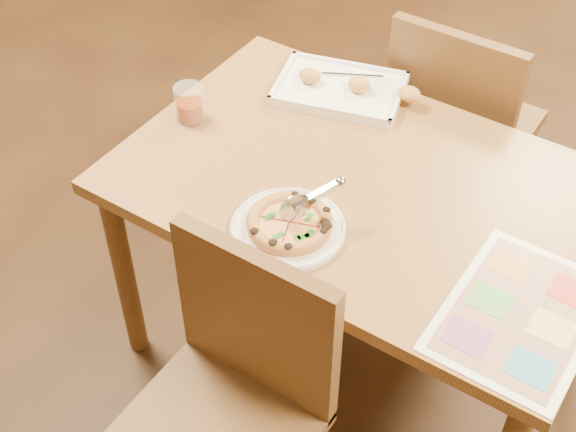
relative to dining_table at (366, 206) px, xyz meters
The scene contains 9 objects.
dining_table is the anchor object (origin of this frame).
chair_near 0.61m from the dining_table, 90.00° to the right, with size 0.42×0.42×0.47m.
chair_far 0.61m from the dining_table, 90.00° to the left, with size 0.42×0.42×0.47m.
plate 0.29m from the dining_table, 106.67° to the right, with size 0.28×0.28×0.02m, color silver.
pizza 0.29m from the dining_table, 106.19° to the right, with size 0.21×0.21×0.03m.
pizza_cutter 0.28m from the dining_table, 101.88° to the right, with size 0.10×0.14×0.09m.
appetizer_tray 0.41m from the dining_table, 130.19° to the left, with size 0.44×0.34×0.06m.
glass_tumbler 0.57m from the dining_table, behind, with size 0.08×0.08×0.11m.
menu 0.54m from the dining_table, 21.84° to the right, with size 0.31×0.43×0.01m, color white.
Camera 1 is at (0.68, -1.41, 2.11)m, focal length 50.00 mm.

